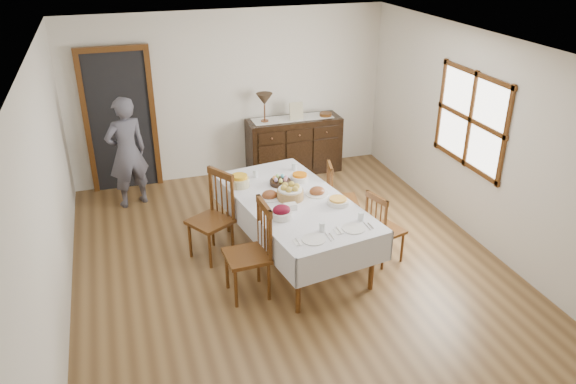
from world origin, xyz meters
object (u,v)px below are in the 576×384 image
object	(u,v)px
dining_table	(294,207)
chair_left_far	(213,215)
chair_right_near	(382,227)
chair_right_far	(339,197)
sideboard	(294,145)
person	(126,149)
chair_left_near	(252,250)
table_lamp	(264,100)

from	to	relation	value
dining_table	chair_left_far	distance (m)	0.98
chair_left_far	chair_right_near	world-z (taller)	chair_left_far
chair_right_far	sideboard	xyz separation A→B (m)	(0.05, 2.02, -0.02)
chair_right_far	dining_table	bearing A→B (deg)	136.50
chair_right_near	person	bearing A→B (deg)	31.92
chair_right_near	chair_right_far	world-z (taller)	chair_right_far
chair_left_far	chair_right_near	xyz separation A→B (m)	(1.88, -0.76, -0.09)
chair_right_near	person	size ratio (longest dim) A/B	0.53
chair_right_far	person	world-z (taller)	person
chair_left_far	person	bearing A→B (deg)	176.15
chair_left_near	dining_table	bearing A→B (deg)	127.43
chair_left_far	table_lamp	world-z (taller)	table_lamp
chair_left_far	chair_right_near	distance (m)	2.03
chair_right_near	table_lamp	xyz separation A→B (m)	(-0.62, 2.92, 0.80)
chair_left_far	table_lamp	xyz separation A→B (m)	(1.26, 2.16, 0.71)
chair_left_near	chair_right_near	xyz separation A→B (m)	(1.64, 0.16, -0.09)
chair_left_far	sideboard	size ratio (longest dim) A/B	0.72
chair_left_near	chair_right_near	size ratio (longest dim) A/B	1.20
dining_table	sideboard	bearing A→B (deg)	62.18
chair_left_near	table_lamp	xyz separation A→B (m)	(1.02, 3.08, 0.71)
person	chair_right_far	bearing A→B (deg)	128.21
sideboard	person	bearing A→B (deg)	-171.05
dining_table	chair_left_near	size ratio (longest dim) A/B	2.24
table_lamp	dining_table	bearing A→B (deg)	-98.13
chair_left_far	sideboard	xyz separation A→B (m)	(1.75, 2.16, -0.10)
chair_left_near	chair_right_far	xyz separation A→B (m)	(1.46, 1.06, -0.08)
dining_table	sideboard	xyz separation A→B (m)	(0.85, 2.53, -0.24)
dining_table	sideboard	size ratio (longest dim) A/B	1.63
chair_left_far	person	xyz separation A→B (m)	(-0.88, 1.75, 0.31)
chair_left_near	sideboard	world-z (taller)	chair_left_near
person	table_lamp	xyz separation A→B (m)	(2.14, 0.41, 0.40)
chair_left_near	table_lamp	bearing A→B (deg)	159.12
dining_table	chair_right_near	world-z (taller)	chair_right_near
chair_right_near	sideboard	bearing A→B (deg)	-13.12
chair_left_far	chair_right_near	size ratio (longest dim) A/B	1.19
dining_table	table_lamp	distance (m)	2.61
chair_right_near	table_lamp	bearing A→B (deg)	-3.74
chair_left_near	sideboard	xyz separation A→B (m)	(1.51, 3.09, -0.10)
chair_left_near	sideboard	bearing A→B (deg)	151.43
sideboard	table_lamp	bearing A→B (deg)	-179.18
dining_table	chair_right_near	xyz separation A→B (m)	(0.98, -0.40, -0.23)
chair_right_far	person	xyz separation A→B (m)	(-2.57, 1.61, 0.39)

